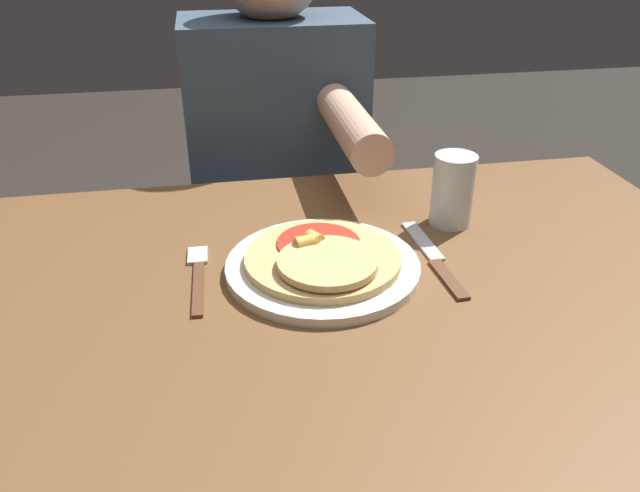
{
  "coord_description": "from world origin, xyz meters",
  "views": [
    {
      "loc": [
        -0.14,
        -0.68,
        1.21
      ],
      "look_at": [
        -0.0,
        0.04,
        0.8
      ],
      "focal_mm": 35.0,
      "sensor_mm": 36.0,
      "label": 1
    }
  ],
  "objects_px": {
    "plate": "(320,267)",
    "fork": "(198,274)",
    "pizza": "(320,258)",
    "drinking_glass": "(453,190)",
    "dining_table": "(328,359)",
    "knife": "(434,259)",
    "person_diner": "(276,167)"
  },
  "relations": [
    {
      "from": "dining_table",
      "to": "person_diner",
      "type": "xyz_separation_m",
      "value": [
        -0.0,
        0.59,
        0.06
      ]
    },
    {
      "from": "fork",
      "to": "drinking_glass",
      "type": "height_order",
      "value": "drinking_glass"
    },
    {
      "from": "pizza",
      "to": "knife",
      "type": "distance_m",
      "value": 0.17
    },
    {
      "from": "pizza",
      "to": "knife",
      "type": "relative_size",
      "value": 0.97
    },
    {
      "from": "plate",
      "to": "drinking_glass",
      "type": "height_order",
      "value": "drinking_glass"
    },
    {
      "from": "fork",
      "to": "person_diner",
      "type": "height_order",
      "value": "person_diner"
    },
    {
      "from": "dining_table",
      "to": "knife",
      "type": "distance_m",
      "value": 0.21
    },
    {
      "from": "plate",
      "to": "pizza",
      "type": "xyz_separation_m",
      "value": [
        -0.0,
        -0.01,
        0.02
      ]
    },
    {
      "from": "dining_table",
      "to": "knife",
      "type": "bearing_deg",
      "value": 14.94
    },
    {
      "from": "fork",
      "to": "knife",
      "type": "height_order",
      "value": "same"
    },
    {
      "from": "dining_table",
      "to": "pizza",
      "type": "xyz_separation_m",
      "value": [
        -0.0,
        0.04,
        0.15
      ]
    },
    {
      "from": "knife",
      "to": "person_diner",
      "type": "xyz_separation_m",
      "value": [
        -0.16,
        0.55,
        -0.06
      ]
    },
    {
      "from": "dining_table",
      "to": "fork",
      "type": "xyz_separation_m",
      "value": [
        -0.17,
        0.06,
        0.12
      ]
    },
    {
      "from": "pizza",
      "to": "person_diner",
      "type": "distance_m",
      "value": 0.56
    },
    {
      "from": "fork",
      "to": "drinking_glass",
      "type": "bearing_deg",
      "value": 12.85
    },
    {
      "from": "dining_table",
      "to": "person_diner",
      "type": "bearing_deg",
      "value": 90.18
    },
    {
      "from": "plate",
      "to": "fork",
      "type": "distance_m",
      "value": 0.17
    },
    {
      "from": "plate",
      "to": "knife",
      "type": "height_order",
      "value": "plate"
    },
    {
      "from": "knife",
      "to": "drinking_glass",
      "type": "height_order",
      "value": "drinking_glass"
    },
    {
      "from": "dining_table",
      "to": "fork",
      "type": "relative_size",
      "value": 6.89
    },
    {
      "from": "plate",
      "to": "fork",
      "type": "height_order",
      "value": "plate"
    },
    {
      "from": "drinking_glass",
      "to": "person_diner",
      "type": "relative_size",
      "value": 0.09
    },
    {
      "from": "knife",
      "to": "person_diner",
      "type": "bearing_deg",
      "value": 106.64
    },
    {
      "from": "pizza",
      "to": "person_diner",
      "type": "height_order",
      "value": "person_diner"
    },
    {
      "from": "pizza",
      "to": "drinking_glass",
      "type": "distance_m",
      "value": 0.26
    },
    {
      "from": "pizza",
      "to": "fork",
      "type": "height_order",
      "value": "pizza"
    },
    {
      "from": "knife",
      "to": "pizza",
      "type": "bearing_deg",
      "value": -177.92
    },
    {
      "from": "dining_table",
      "to": "plate",
      "type": "distance_m",
      "value": 0.13
    },
    {
      "from": "plate",
      "to": "dining_table",
      "type": "bearing_deg",
      "value": -84.93
    },
    {
      "from": "pizza",
      "to": "person_diner",
      "type": "relative_size",
      "value": 0.18
    },
    {
      "from": "dining_table",
      "to": "person_diner",
      "type": "relative_size",
      "value": 1.0
    },
    {
      "from": "drinking_glass",
      "to": "knife",
      "type": "bearing_deg",
      "value": -120.16
    }
  ]
}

